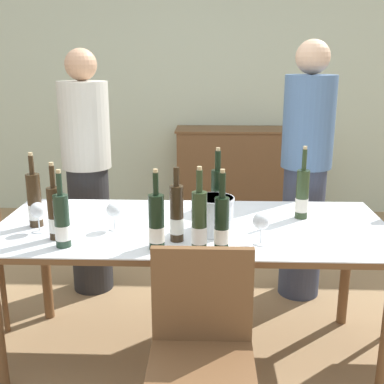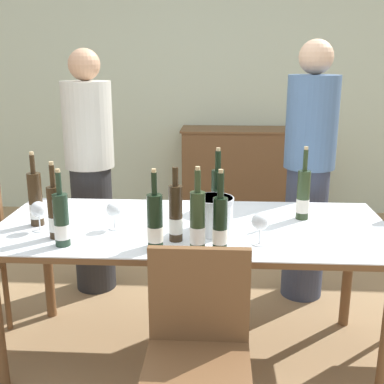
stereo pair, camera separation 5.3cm
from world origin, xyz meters
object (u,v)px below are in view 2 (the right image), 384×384
Objects in this scene: wine_glass_1 at (38,210)px; wine_bottle_4 at (220,224)px; person_host at (91,174)px; chair_near_front at (198,343)px; wine_glass_2 at (260,223)px; sideboard_cabinet at (244,174)px; wine_glass_0 at (114,210)px; wine_bottle_1 at (198,223)px; ice_bucket at (213,214)px; person_guest_left at (308,174)px; wine_bottle_3 at (303,196)px; wine_bottle_6 at (217,197)px; dining_table at (192,237)px; wine_bottle_8 at (176,214)px; wine_bottle_5 at (155,223)px; wine_bottle_2 at (36,201)px; wine_bottle_7 at (55,213)px; wine_bottle_0 at (61,221)px.

wine_bottle_4 is at bearing -12.96° from wine_glass_1.
chair_near_front is at bearing -61.30° from person_host.
wine_glass_2 is (1.10, -0.13, 0.00)m from wine_glass_1.
sideboard_cabinet reaches higher than chair_near_front.
wine_bottle_1 is at bearing -31.33° from wine_glass_0.
wine_bottle_4 reaches higher than ice_bucket.
sideboard_cabinet is 1.74m from person_guest_left.
wine_bottle_6 is (-0.46, -0.10, 0.01)m from wine_bottle_3.
person_guest_left is (0.40, 1.01, -0.00)m from wine_glass_2.
dining_table is 0.71m from chair_near_front.
wine_glass_2 is at bearing 17.79° from wine_bottle_1.
wine_glass_0 is at bearing 156.52° from wine_bottle_8.
wine_bottle_4 is (-0.25, -2.74, 0.42)m from sideboard_cabinet.
wine_bottle_5 reaches higher than dining_table.
dining_table is 5.27× the size of wine_bottle_2.
wine_bottle_5 is at bearing -127.19° from wine_bottle_6.
wine_bottle_8 is at bearing -106.20° from dining_table.
wine_bottle_7 is (-1.04, -2.63, 0.42)m from sideboard_cabinet.
ice_bucket is 0.56× the size of wine_bottle_0.
wine_glass_2 is (0.22, -0.15, 0.01)m from ice_bucket.
wine_bottle_2 is 1.03× the size of wine_bottle_7.
wine_bottle_0 is 0.80m from wine_bottle_6.
sideboard_cabinet is at bearing 72.55° from wine_glass_0.
wine_bottle_8 is at bearing 175.41° from wine_glass_2.
dining_table is 1.09m from person_host.
wine_bottle_0 is at bearing 178.05° from wine_bottle_5.
wine_glass_0 is at bearing -5.46° from wine_bottle_2.
person_host reaches higher than wine_bottle_8.
wine_bottle_6 is at bearing -96.25° from sideboard_cabinet.
wine_bottle_7 is (-0.50, 0.11, 0.00)m from wine_bottle_5.
ice_bucket reaches higher than sideboard_cabinet.
dining_table is at bearing 73.80° from wine_bottle_8.
wine_bottle_5 reaches higher than wine_bottle_0.
dining_table is at bearing 2.85° from wine_bottle_2.
wine_bottle_3 is 1.06× the size of wine_bottle_5.
ice_bucket is 0.55× the size of wine_bottle_5.
wine_glass_1 is (-1.36, -0.26, -0.02)m from wine_bottle_3.
person_host reaches higher than chair_near_front.
wine_bottle_6 reaches higher than ice_bucket.
wine_bottle_3 is (0.48, 0.25, 0.03)m from ice_bucket.
wine_bottle_3 reaches higher than dining_table.
wine_bottle_6 is at bearing 92.09° from wine_bottle_4.
ice_bucket is (0.11, -0.11, 0.17)m from dining_table.
wine_bottle_2 is at bearing -172.66° from wine_bottle_3.
dining_table is 0.83m from wine_bottle_2.
person_host is (0.07, 0.83, -0.06)m from wine_bottle_2.
dining_table is at bearing -166.69° from wine_bottle_3.
chair_near_front is (-0.05, -0.58, -0.36)m from ice_bucket.
wine_glass_2 is at bearing -6.76° from wine_glass_1.
wine_bottle_0 is 0.22× the size of person_host.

